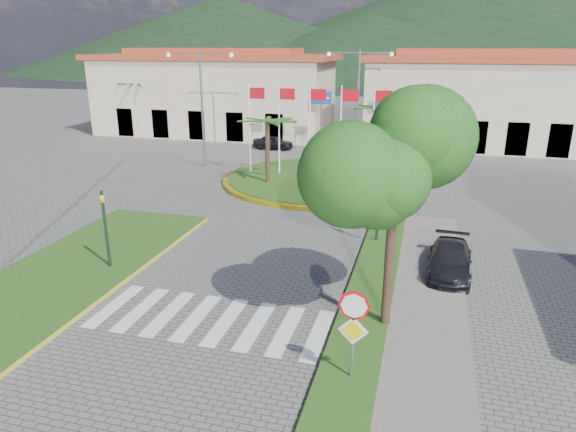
% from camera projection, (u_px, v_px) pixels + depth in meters
% --- Properties ---
extents(ground, '(160.00, 160.00, 0.00)m').
position_uv_depth(ground, '(143.00, 398.00, 12.73)').
color(ground, slate).
rests_on(ground, ground).
extents(sidewalk_right, '(4.00, 28.00, 0.15)m').
position_uv_depth(sidewalk_right, '(394.00, 387.00, 13.03)').
color(sidewalk_right, gray).
rests_on(sidewalk_right, ground).
extents(verge_right, '(1.60, 28.00, 0.18)m').
position_uv_depth(verge_right, '(347.00, 378.00, 13.33)').
color(verge_right, '#234B15').
rests_on(verge_right, ground).
extents(median_left, '(5.00, 14.00, 0.18)m').
position_uv_depth(median_left, '(73.00, 269.00, 19.81)').
color(median_left, '#234B15').
rests_on(median_left, ground).
extents(crosswalk, '(8.00, 3.00, 0.01)m').
position_uv_depth(crosswalk, '(208.00, 319.00, 16.39)').
color(crosswalk, silver).
rests_on(crosswalk, ground).
extents(roundabout_island, '(12.70, 12.70, 6.00)m').
position_uv_depth(roundabout_island, '(322.00, 179.00, 32.80)').
color(roundabout_island, yellow).
rests_on(roundabout_island, ground).
extents(stop_sign, '(0.80, 0.11, 2.65)m').
position_uv_depth(stop_sign, '(353.00, 322.00, 12.73)').
color(stop_sign, slate).
rests_on(stop_sign, ground).
extents(deciduous_tree, '(3.60, 3.60, 6.80)m').
position_uv_depth(deciduous_tree, '(396.00, 164.00, 14.29)').
color(deciduous_tree, black).
rests_on(deciduous_tree, ground).
extents(traffic_light_left, '(0.15, 0.18, 3.20)m').
position_uv_depth(traffic_light_left, '(105.00, 223.00, 19.36)').
color(traffic_light_left, black).
rests_on(traffic_light_left, ground).
extents(traffic_light_right, '(0.15, 0.18, 3.20)m').
position_uv_depth(traffic_light_right, '(379.00, 202.00, 21.97)').
color(traffic_light_right, black).
rests_on(traffic_light_right, ground).
extents(traffic_light_far, '(0.18, 0.15, 3.20)m').
position_uv_depth(traffic_light_far, '(453.00, 147.00, 33.90)').
color(traffic_light_far, black).
rests_on(traffic_light_far, ground).
extents(direction_sign_west, '(1.60, 0.14, 5.20)m').
position_uv_depth(direction_sign_west, '(321.00, 109.00, 40.45)').
color(direction_sign_west, slate).
rests_on(direction_sign_west, ground).
extents(direction_sign_east, '(1.60, 0.14, 5.20)m').
position_uv_depth(direction_sign_east, '(385.00, 111.00, 39.20)').
color(direction_sign_east, slate).
rests_on(direction_sign_east, ground).
extents(street_lamp_centre, '(4.80, 0.16, 8.00)m').
position_uv_depth(street_lamp_centre, '(358.00, 99.00, 38.50)').
color(street_lamp_centre, slate).
rests_on(street_lamp_centre, ground).
extents(street_lamp_west, '(4.80, 0.16, 8.00)m').
position_uv_depth(street_lamp_west, '(202.00, 103.00, 35.51)').
color(street_lamp_west, slate).
rests_on(street_lamp_west, ground).
extents(building_left, '(23.32, 9.54, 8.05)m').
position_uv_depth(building_left, '(215.00, 93.00, 49.76)').
color(building_left, '#C7B396').
rests_on(building_left, ground).
extents(building_right, '(19.08, 9.54, 8.05)m').
position_uv_depth(building_right, '(476.00, 100.00, 43.76)').
color(building_right, '#C7B396').
rests_on(building_right, ground).
extents(hill_far_west, '(140.00, 140.00, 22.00)m').
position_uv_depth(hill_far_west, '(221.00, 36.00, 151.10)').
color(hill_far_west, black).
rests_on(hill_far_west, ground).
extents(hill_far_mid, '(180.00, 180.00, 30.00)m').
position_uv_depth(hill_far_mid, '(468.00, 21.00, 150.63)').
color(hill_far_mid, black).
rests_on(hill_far_mid, ground).
extents(hill_near_back, '(110.00, 110.00, 16.00)m').
position_uv_depth(hill_near_back, '(370.00, 46.00, 131.64)').
color(hill_near_back, black).
rests_on(hill_near_back, ground).
extents(white_van, '(3.86, 1.79, 1.07)m').
position_uv_depth(white_van, '(292.00, 136.00, 46.46)').
color(white_van, silver).
rests_on(white_van, ground).
extents(car_dark_a, '(3.40, 1.43, 1.15)m').
position_uv_depth(car_dark_a, '(273.00, 142.00, 43.02)').
color(car_dark_a, black).
rests_on(car_dark_a, ground).
extents(car_dark_b, '(3.33, 1.66, 1.05)m').
position_uv_depth(car_dark_b, '(378.00, 137.00, 45.58)').
color(car_dark_b, black).
rests_on(car_dark_b, ground).
extents(car_side_right, '(1.80, 3.98, 1.13)m').
position_uv_depth(car_side_right, '(450.00, 260.00, 19.45)').
color(car_side_right, black).
rests_on(car_side_right, ground).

